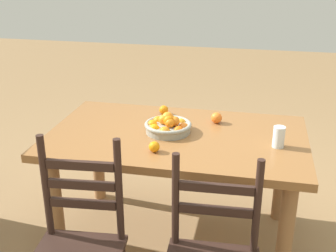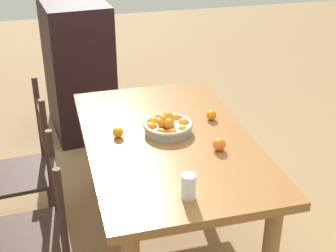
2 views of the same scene
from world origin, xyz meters
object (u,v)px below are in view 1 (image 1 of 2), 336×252
orange_loose_1 (164,110)px  drinking_glass (279,137)px  fruit_bowl (168,126)px  dining_table (177,150)px  orange_loose_2 (217,118)px  chair_near_window (78,249)px  orange_loose_0 (154,147)px

orange_loose_1 → drinking_glass: size_ratio=0.50×
fruit_bowl → drinking_glass: (-0.65, 0.08, 0.02)m
dining_table → fruit_bowl: fruit_bowl is taller
orange_loose_2 → chair_near_window: bearing=62.9°
orange_loose_1 → drinking_glass: drinking_glass is taller
orange_loose_2 → dining_table: bearing=46.7°
dining_table → orange_loose_0: 0.31m
dining_table → fruit_bowl: 0.16m
orange_loose_0 → drinking_glass: size_ratio=0.50×
dining_table → drinking_glass: bearing=174.0°
dining_table → drinking_glass: size_ratio=12.73×
drinking_glass → orange_loose_0: bearing=17.5°
fruit_bowl → orange_loose_1: (0.09, -0.30, -0.01)m
chair_near_window → dining_table: bearing=63.5°
fruit_bowl → orange_loose_0: (0.01, 0.29, -0.01)m
orange_loose_2 → fruit_bowl: bearing=37.8°
dining_table → orange_loose_0: orange_loose_0 is taller
dining_table → chair_near_window: 0.89m
chair_near_window → orange_loose_2: size_ratio=13.85×
chair_near_window → orange_loose_2: chair_near_window is taller
chair_near_window → drinking_glass: chair_near_window is taller
fruit_bowl → orange_loose_2: fruit_bowl is taller
orange_loose_0 → dining_table: bearing=-105.1°
orange_loose_0 → orange_loose_1: 0.59m
dining_table → chair_near_window: (0.32, 0.81, -0.18)m
dining_table → drinking_glass: (-0.59, 0.06, 0.17)m
chair_near_window → orange_loose_1: bearing=76.5°
dining_table → orange_loose_0: size_ratio=25.45×
fruit_bowl → orange_loose_1: fruit_bowl is taller
orange_loose_2 → drinking_glass: bearing=142.5°
fruit_bowl → drinking_glass: size_ratio=2.35×
orange_loose_0 → fruit_bowl: bearing=-92.9°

